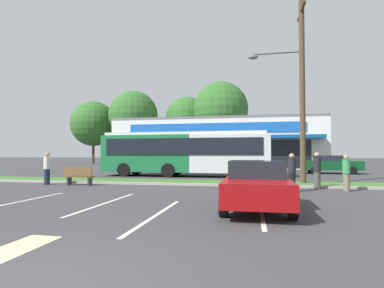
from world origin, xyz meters
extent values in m
cube|color=#386B28|center=(0.00, 14.00, 0.06)|extent=(56.00, 2.20, 0.12)
cube|color=#99968C|center=(0.00, 12.78, 0.06)|extent=(56.00, 0.24, 0.12)
cube|color=silver|center=(-5.17, 6.35, 0.00)|extent=(0.12, 4.80, 0.01)
cube|color=silver|center=(-2.08, 6.58, 0.00)|extent=(0.12, 4.80, 0.01)
cube|color=silver|center=(0.24, 5.04, 0.00)|extent=(0.12, 4.80, 0.01)
cube|color=silver|center=(3.07, 6.18, 0.00)|extent=(0.12, 4.80, 0.01)
cube|color=beige|center=(-1.30, 1.79, 0.00)|extent=(0.70, 1.60, 0.01)
cube|color=silver|center=(-1.31, 36.90, 2.77)|extent=(24.05, 13.60, 5.53)
cube|color=black|center=(-1.31, 30.06, 1.66)|extent=(20.20, 0.08, 2.88)
cube|color=#0F4C8C|center=(-1.31, 29.40, 3.43)|extent=(22.60, 1.40, 0.35)
cube|color=#1959AD|center=(-1.31, 30.02, 4.54)|extent=(19.24, 0.16, 1.00)
cube|color=slate|center=(-1.31, 36.90, 5.68)|extent=(24.05, 13.60, 0.30)
cylinder|color=#473323|center=(-23.70, 44.54, 1.97)|extent=(0.44, 0.44, 3.94)
sphere|color=#2D6026|center=(-23.70, 44.54, 6.80)|extent=(7.62, 7.62, 7.62)
cylinder|color=#473323|center=(-15.54, 42.16, 2.43)|extent=(0.44, 0.44, 4.87)
sphere|color=#2D6026|center=(-15.54, 42.16, 7.75)|extent=(7.69, 7.69, 7.69)
cylinder|color=#473323|center=(-7.73, 45.85, 2.50)|extent=(0.44, 0.44, 5.00)
sphere|color=#2D6026|center=(-7.73, 45.85, 7.60)|extent=(6.91, 6.91, 6.91)
cylinder|color=#473323|center=(-1.86, 43.27, 2.68)|extent=(0.44, 0.44, 5.36)
sphere|color=#2D6026|center=(-1.86, 43.27, 8.50)|extent=(8.35, 8.35, 8.35)
cylinder|color=#4C3826|center=(5.51, 14.24, 5.03)|extent=(0.30, 0.30, 10.06)
cube|color=#4C3826|center=(5.51, 14.24, 9.46)|extent=(0.16, 2.40, 0.14)
cylinder|color=#59595B|center=(4.21, 14.25, 7.25)|extent=(2.60, 0.12, 0.10)
ellipsoid|color=#59595B|center=(2.91, 14.27, 7.10)|extent=(0.56, 0.32, 0.24)
cube|color=#196638|center=(-4.86, 19.14, 1.70)|extent=(6.81, 2.66, 2.70)
cube|color=silver|center=(1.29, 19.05, 1.70)|extent=(5.58, 2.64, 2.70)
cube|color=silver|center=(-2.09, 19.10, 3.15)|extent=(11.85, 2.48, 0.20)
cube|color=black|center=(-2.11, 17.80, 2.19)|extent=(11.32, 0.24, 1.19)
cube|color=black|center=(4.09, 19.00, 2.02)|extent=(0.09, 2.17, 1.51)
cylinder|color=black|center=(2.24, 20.21, 0.50)|extent=(1.00, 0.32, 1.00)
cylinder|color=black|center=(2.20, 17.86, 0.50)|extent=(1.00, 0.32, 1.00)
cylinder|color=black|center=(-2.99, 20.29, 0.50)|extent=(1.00, 0.32, 1.00)
cylinder|color=black|center=(-3.03, 17.94, 0.50)|extent=(1.00, 0.32, 1.00)
cylinder|color=black|center=(-6.38, 20.34, 0.50)|extent=(1.00, 0.32, 1.00)
cylinder|color=black|center=(-6.41, 17.99, 0.50)|extent=(1.00, 0.32, 1.00)
cube|color=brown|center=(-6.25, 11.85, 0.45)|extent=(1.60, 0.45, 0.06)
cube|color=brown|center=(-6.25, 11.65, 0.73)|extent=(1.60, 0.06, 0.44)
cube|color=#333338|center=(-5.64, 11.85, 0.23)|extent=(0.08, 0.36, 0.45)
cube|color=#333338|center=(-6.85, 11.85, 0.23)|extent=(0.08, 0.36, 0.45)
cube|color=maroon|center=(0.86, 24.25, 0.66)|extent=(4.73, 1.88, 0.68)
cube|color=black|center=(0.62, 24.25, 1.23)|extent=(2.13, 1.66, 0.47)
cylinder|color=black|center=(2.33, 25.14, 0.32)|extent=(0.64, 0.22, 0.64)
cylinder|color=black|center=(2.33, 23.35, 0.32)|extent=(0.64, 0.22, 0.64)
cylinder|color=black|center=(-0.61, 25.14, 0.32)|extent=(0.64, 0.22, 0.64)
cylinder|color=black|center=(-0.61, 23.35, 0.32)|extent=(0.64, 0.22, 0.64)
cube|color=#0C3F1E|center=(9.32, 24.47, 0.69)|extent=(4.71, 1.78, 0.75)
cube|color=black|center=(9.08, 24.47, 1.30)|extent=(2.12, 1.57, 0.46)
cylinder|color=black|center=(10.78, 25.32, 0.32)|extent=(0.64, 0.22, 0.64)
cylinder|color=black|center=(10.78, 23.62, 0.32)|extent=(0.64, 0.22, 0.64)
cylinder|color=black|center=(7.86, 25.32, 0.32)|extent=(0.64, 0.22, 0.64)
cylinder|color=black|center=(7.86, 23.62, 0.32)|extent=(0.64, 0.22, 0.64)
cube|color=maroon|center=(2.95, 6.53, 0.64)|extent=(1.85, 4.42, 0.64)
cube|color=black|center=(2.95, 6.75, 1.21)|extent=(1.63, 1.99, 0.51)
cylinder|color=black|center=(3.83, 5.16, 0.32)|extent=(0.22, 0.64, 0.64)
cylinder|color=black|center=(2.07, 5.16, 0.32)|extent=(0.22, 0.64, 0.64)
cylinder|color=black|center=(3.83, 7.90, 0.32)|extent=(0.22, 0.64, 0.64)
cylinder|color=black|center=(2.07, 7.90, 0.32)|extent=(0.22, 0.64, 0.64)
cylinder|color=#47423D|center=(5.83, 12.32, 0.42)|extent=(0.30, 0.30, 0.84)
cylinder|color=black|center=(5.83, 12.32, 1.18)|extent=(0.35, 0.35, 0.67)
sphere|color=tan|center=(5.83, 12.32, 1.63)|extent=(0.23, 0.23, 0.23)
cylinder|color=#1E2338|center=(-8.12, 11.73, 0.42)|extent=(0.30, 0.30, 0.85)
cylinder|color=silver|center=(-8.12, 11.73, 1.18)|extent=(0.35, 0.35, 0.67)
sphere|color=tan|center=(-8.12, 11.73, 1.63)|extent=(0.23, 0.23, 0.23)
cylinder|color=#726651|center=(6.95, 11.72, 0.40)|extent=(0.28, 0.28, 0.79)
cylinder|color=#338C4C|center=(6.95, 11.72, 1.11)|extent=(0.33, 0.33, 0.63)
sphere|color=tan|center=(6.95, 11.72, 1.53)|extent=(0.22, 0.22, 0.22)
cylinder|color=black|center=(4.53, 10.99, 0.41)|extent=(0.29, 0.29, 0.82)
cylinder|color=black|center=(4.53, 10.99, 1.14)|extent=(0.34, 0.34, 0.65)
sphere|color=tan|center=(4.53, 10.99, 1.58)|extent=(0.23, 0.23, 0.23)
camera|label=1|loc=(2.82, -3.00, 1.68)|focal=28.52mm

